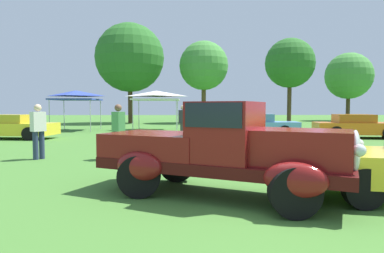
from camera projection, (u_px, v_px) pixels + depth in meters
ground_plane at (264, 199)px, 5.89m from camera, size 120.00×120.00×0.00m
feature_pickup_truck at (222, 148)px, 6.07m from camera, size 4.65×3.25×1.70m
show_car_yellow at (15, 127)px, 17.01m from camera, size 4.06×2.11×1.22m
show_car_skyblue at (258, 125)px, 18.48m from camera, size 4.38×2.14×1.22m
show_car_orange at (356, 126)px, 17.46m from camera, size 4.31×2.22×1.22m
spectator_near_truck at (118, 130)px, 10.38m from camera, size 0.45×0.46×1.69m
spectator_between_cars at (38, 130)px, 10.35m from camera, size 0.43×0.46×1.69m
spectator_by_row at (183, 122)px, 15.62m from camera, size 0.41×0.47×1.69m
canopy_tent_left_field at (76, 95)px, 22.86m from camera, size 2.90×2.90×2.71m
canopy_tent_center_field at (156, 95)px, 23.17m from camera, size 3.14×3.14×2.71m
treeline_far_left at (130, 58)px, 32.85m from camera, size 6.65×6.65×9.69m
treeline_mid_left at (204, 66)px, 33.40m from camera, size 4.83×4.83×8.09m
treeline_center at (290, 63)px, 35.45m from camera, size 5.18×5.18×8.77m
treeline_mid_right at (349, 76)px, 38.70m from camera, size 5.28×5.28×7.78m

